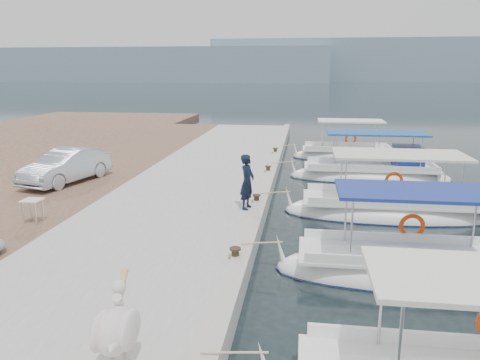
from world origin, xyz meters
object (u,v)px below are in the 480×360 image
Objects in this scene: fishing_caique_b at (405,272)px; pelican at (117,328)px; fisherman at (247,182)px; parked_car at (66,166)px; fishing_caique_c at (389,212)px; fishing_caique_e at (346,156)px; fishing_caique_d at (372,175)px.

fishing_caique_b reaches higher than pelican.
fisherman reaches higher than fishing_caique_b.
fishing_caique_b is 1.56× the size of parked_car.
pelican is (-5.83, -10.20, 1.02)m from fishing_caique_c.
fishing_caique_b is 7.47m from pelican.
fishing_caique_c is 4.59× the size of pelican.
fisherman is (-4.88, -1.49, 1.29)m from fishing_caique_c.
pelican is (-5.22, -21.12, 1.01)m from fishing_caique_e.
fishing_caique_c is at bearing 9.13° from parked_car.
fisherman is 8.26m from parked_car.
fishing_caique_e reaches higher than pelican.
fishing_caique_c is at bearing 84.87° from fishing_caique_b.
fishing_caique_e is at bearing 53.39° from parked_car.
fishing_caique_d is 13.65m from parked_car.
fishing_caique_b is 0.86× the size of fishing_caique_d.
fishing_caique_b is 5.14m from fishing_caique_c.
fisherman reaches higher than pelican.
fisherman is at bearing 83.73° from pelican.
parked_car is at bearing 120.98° from pelican.
fishing_caique_b is 5.86m from fisherman.
fishing_caique_e is at bearing 93.24° from fishing_caique_c.
parked_car is at bearing -160.56° from fishing_caique_d.
fishing_caique_b is 13.80m from parked_car.
fishing_caique_b and fishing_caique_e have the same top height.
fishing_caique_d is 1.22× the size of fishing_caique_e.
fishing_caique_e is (-0.62, 10.92, 0.00)m from fishing_caique_c.
fishing_caique_c is 10.93m from fishing_caique_e.
pelican is 8.77m from fisherman.
fisherman is (-4.26, -12.41, 1.29)m from fishing_caique_e.
parked_car is (-7.80, 2.70, -0.24)m from fisherman.
fishing_caique_b is 4.01× the size of pelican.
fisherman is at bearing 140.61° from fishing_caique_b.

